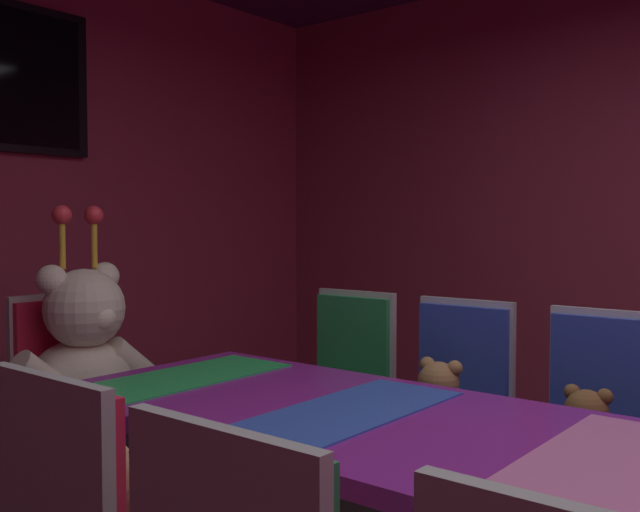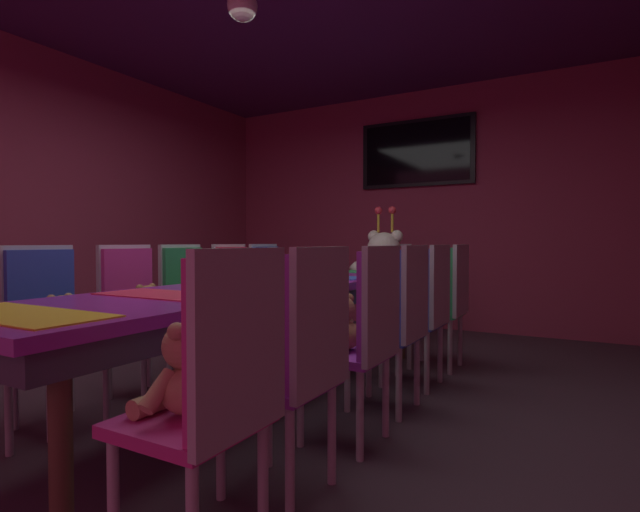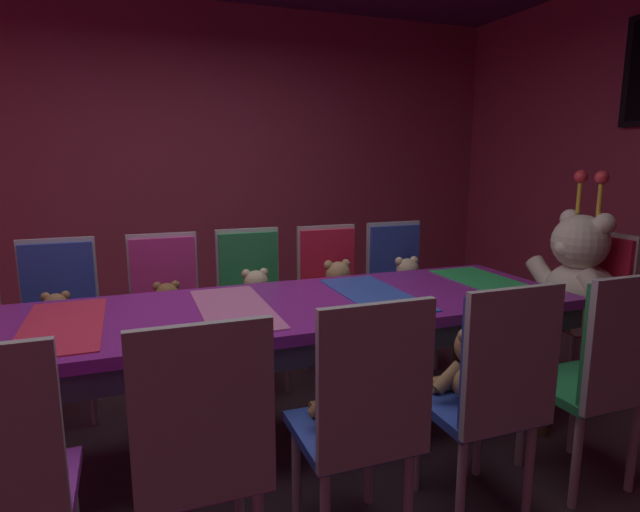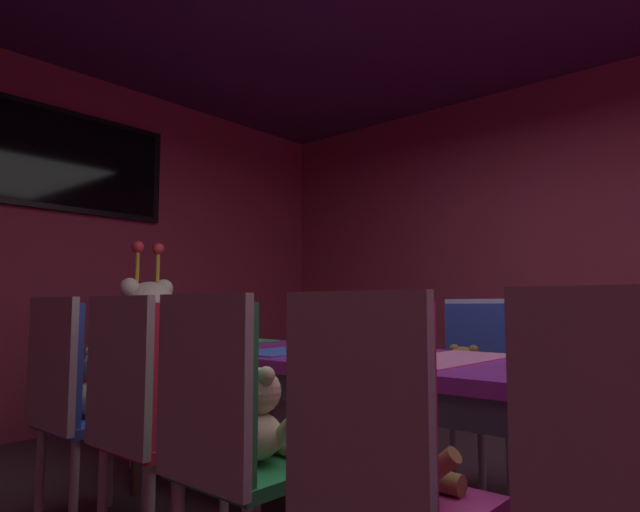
# 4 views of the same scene
# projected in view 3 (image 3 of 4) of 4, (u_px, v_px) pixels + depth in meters

# --- Properties ---
(ground_plane) EXTENTS (7.90, 7.90, 0.00)m
(ground_plane) POSITION_uv_depth(u_px,v_px,m) (239.00, 453.00, 2.56)
(ground_plane) COLOR #3F2D38
(wall_left) EXTENTS (0.12, 6.40, 2.80)m
(wall_left) POSITION_uv_depth(u_px,v_px,m) (176.00, 161.00, 4.69)
(wall_left) COLOR #99334C
(wall_left) RESTS_ON ground_plane
(banquet_table) EXTENTS (0.90, 3.41, 0.75)m
(banquet_table) POSITION_uv_depth(u_px,v_px,m) (235.00, 325.00, 2.44)
(banquet_table) COLOR purple
(banquet_table) RESTS_ON ground_plane
(chair_left_1) EXTENTS (0.42, 0.41, 0.98)m
(chair_left_1) POSITION_uv_depth(u_px,v_px,m) (60.00, 308.00, 2.93)
(chair_left_1) COLOR #2D47B2
(chair_left_1) RESTS_ON ground_plane
(teddy_left_1) EXTENTS (0.22, 0.28, 0.26)m
(teddy_left_1) POSITION_uv_depth(u_px,v_px,m) (57.00, 319.00, 2.81)
(teddy_left_1) COLOR #9E7247
(teddy_left_1) RESTS_ON chair_left_1
(chair_left_2) EXTENTS (0.42, 0.41, 0.98)m
(chair_left_2) POSITION_uv_depth(u_px,v_px,m) (166.00, 299.00, 3.12)
(chair_left_2) COLOR #CC338C
(chair_left_2) RESTS_ON ground_plane
(teddy_left_2) EXTENTS (0.22, 0.29, 0.27)m
(teddy_left_2) POSITION_uv_depth(u_px,v_px,m) (168.00, 308.00, 3.00)
(teddy_left_2) COLOR olive
(teddy_left_2) RESTS_ON chair_left_2
(chair_left_3) EXTENTS (0.42, 0.41, 0.98)m
(chair_left_3) POSITION_uv_depth(u_px,v_px,m) (251.00, 290.00, 3.34)
(chair_left_3) COLOR #268C4C
(chair_left_3) RESTS_ON ground_plane
(teddy_left_3) EXTENTS (0.25, 0.32, 0.30)m
(teddy_left_3) POSITION_uv_depth(u_px,v_px,m) (256.00, 297.00, 3.20)
(teddy_left_3) COLOR beige
(teddy_left_3) RESTS_ON chair_left_3
(chair_left_4) EXTENTS (0.42, 0.41, 0.98)m
(chair_left_4) POSITION_uv_depth(u_px,v_px,m) (330.00, 284.00, 3.49)
(chair_left_4) COLOR red
(chair_left_4) RESTS_ON ground_plane
(teddy_left_4) EXTENTS (0.27, 0.35, 0.33)m
(teddy_left_4) POSITION_uv_depth(u_px,v_px,m) (338.00, 289.00, 3.35)
(teddy_left_4) COLOR tan
(teddy_left_4) RESTS_ON chair_left_4
(chair_left_5) EXTENTS (0.42, 0.41, 0.98)m
(chair_left_5) POSITION_uv_depth(u_px,v_px,m) (397.00, 277.00, 3.68)
(chair_left_5) COLOR #2D47B2
(chair_left_5) RESTS_ON ground_plane
(teddy_left_5) EXTENTS (0.25, 0.33, 0.31)m
(teddy_left_5) POSITION_uv_depth(u_px,v_px,m) (408.00, 283.00, 3.55)
(teddy_left_5) COLOR beige
(teddy_left_5) RESTS_ON chair_left_5
(teddy_right_1) EXTENTS (0.23, 0.29, 0.27)m
(teddy_right_1) POSITION_uv_depth(u_px,v_px,m) (0.00, 454.00, 1.52)
(teddy_right_1) COLOR brown
(teddy_right_1) RESTS_ON chair_right_1
(chair_right_2) EXTENTS (0.42, 0.41, 0.98)m
(chair_right_2) POSITION_uv_depth(u_px,v_px,m) (202.00, 439.00, 1.57)
(chair_right_2) COLOR purple
(chair_right_2) RESTS_ON ground_plane
(teddy_right_2) EXTENTS (0.23, 0.30, 0.28)m
(teddy_right_2) POSITION_uv_depth(u_px,v_px,m) (196.00, 422.00, 1.70)
(teddy_right_2) COLOR olive
(teddy_right_2) RESTS_ON chair_right_2
(chair_right_3) EXTENTS (0.42, 0.41, 0.98)m
(chair_right_3) POSITION_uv_depth(u_px,v_px,m) (365.00, 407.00, 1.77)
(chair_right_3) COLOR #2D47B2
(chair_right_3) RESTS_ON ground_plane
(teddy_right_3) EXTENTS (0.24, 0.31, 0.29)m
(teddy_right_3) POSITION_uv_depth(u_px,v_px,m) (348.00, 393.00, 1.90)
(teddy_right_3) COLOR brown
(teddy_right_3) RESTS_ON chair_right_3
(chair_right_4) EXTENTS (0.42, 0.41, 0.98)m
(chair_right_4) POSITION_uv_depth(u_px,v_px,m) (496.00, 382.00, 1.96)
(chair_right_4) COLOR #2D47B2
(chair_right_4) RESTS_ON ground_plane
(teddy_right_4) EXTENTS (0.26, 0.33, 0.32)m
(teddy_right_4) POSITION_uv_depth(u_px,v_px,m) (472.00, 368.00, 2.10)
(teddy_right_4) COLOR #9E7247
(teddy_right_4) RESTS_ON chair_right_4
(chair_right_5) EXTENTS (0.42, 0.41, 0.98)m
(chair_right_5) POSITION_uv_depth(u_px,v_px,m) (607.00, 364.00, 2.14)
(chair_right_5) COLOR #268C4C
(chair_right_5) RESTS_ON ground_plane
(throne_chair) EXTENTS (0.41, 0.42, 0.98)m
(throne_chair) POSITION_uv_depth(u_px,v_px,m) (595.00, 295.00, 3.22)
(throne_chair) COLOR red
(throne_chair) RESTS_ON ground_plane
(king_teddy_bear) EXTENTS (0.70, 0.54, 0.90)m
(king_teddy_bear) POSITION_uv_depth(u_px,v_px,m) (576.00, 273.00, 3.13)
(king_teddy_bear) COLOR silver
(king_teddy_bear) RESTS_ON throne_chair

